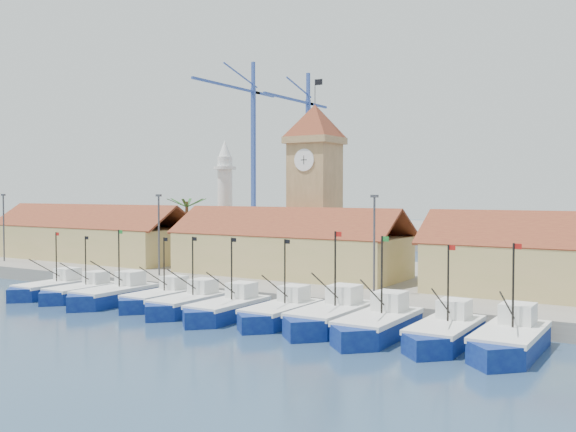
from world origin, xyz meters
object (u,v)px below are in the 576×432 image
Objects in this scene: boat_5 at (225,310)px; minaret at (225,200)px; boat_0 at (50,290)px; clock_tower at (315,182)px.

minaret is at bearing 127.40° from boat_5.
boat_0 is 0.96× the size of boat_5.
minaret is at bearing 83.89° from boat_0.
clock_tower reaches higher than boat_0.
boat_0 is at bearing -126.55° from clock_tower.
minaret is at bearing 172.39° from clock_tower.
boat_5 is at bearing -78.66° from clock_tower.
boat_5 is (22.57, 0.11, 0.03)m from boat_0.
boat_0 is 31.91m from clock_tower.
boat_5 is at bearing 0.29° from boat_0.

